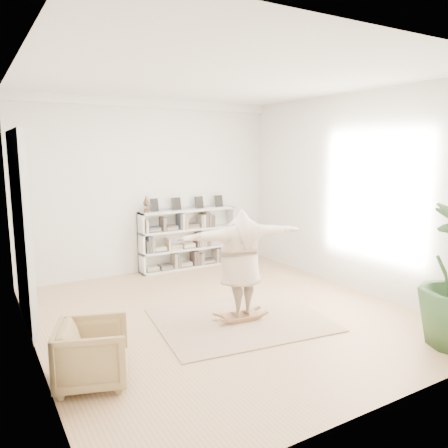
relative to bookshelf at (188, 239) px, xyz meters
name	(u,v)px	position (x,y,z in m)	size (l,w,h in m)	color
floor	(224,314)	(-0.74, -2.82, -0.64)	(6.00, 6.00, 0.00)	tan
room_shell	(150,103)	(-0.74, 0.12, 2.87)	(6.00, 6.00, 6.00)	silver
doors	(22,230)	(-3.45, -1.52, 0.76)	(0.09, 1.78, 2.92)	white
bookshelf	(188,239)	(0.00, 0.00, 0.00)	(2.20, 0.35, 1.64)	silver
armchair	(93,353)	(-3.04, -3.87, -0.28)	(0.75, 0.77, 0.70)	tan
rug	(240,320)	(-0.66, -3.17, -0.63)	(2.50, 2.00, 0.02)	tan
rocker_board	(240,316)	(-0.66, -3.17, -0.56)	(0.58, 0.40, 0.12)	brown
person	(241,260)	(-0.66, -3.17, 0.31)	(1.99, 0.54, 1.62)	beige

